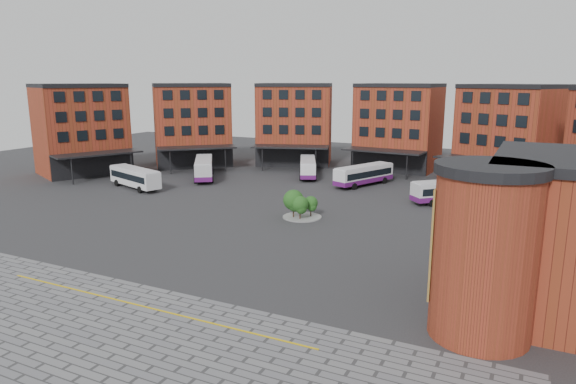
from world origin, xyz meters
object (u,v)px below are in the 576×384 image
at_px(tree_island, 299,204).
at_px(bus_d, 364,175).
at_px(bus_e, 451,191).
at_px(bus_a, 135,176).
at_px(bus_f, 536,198).
at_px(bus_b, 204,168).
at_px(blue_car, 481,312).
at_px(bus_c, 308,167).

height_order(tree_island, bus_d, tree_island).
relative_size(tree_island, bus_e, 0.49).
xyz_separation_m(bus_a, bus_f, (51.71, 10.94, -0.13)).
bearing_deg(bus_b, bus_e, -33.48).
height_order(bus_b, bus_f, bus_b).
relative_size(bus_d, bus_e, 1.18).
height_order(bus_d, blue_car, bus_d).
xyz_separation_m(bus_e, bus_f, (9.78, 0.17, 0.06)).
xyz_separation_m(bus_c, blue_car, (30.51, -41.07, -0.96)).
relative_size(bus_c, bus_e, 1.14).
height_order(bus_b, bus_d, bus_b).
bearing_deg(bus_f, bus_a, -114.43).
xyz_separation_m(bus_d, bus_f, (22.99, -5.50, 0.00)).
bearing_deg(bus_b, bus_d, -19.92).
xyz_separation_m(tree_island, bus_d, (0.81, 20.85, -0.08)).
distance_m(tree_island, bus_d, 20.87).
xyz_separation_m(bus_a, blue_car, (49.04, -21.95, -1.12)).
distance_m(bus_b, bus_e, 37.30).
distance_m(bus_b, bus_d, 24.85).
relative_size(tree_island, bus_f, 0.44).
bearing_deg(bus_b, bus_f, -33.41).
bearing_deg(bus_e, bus_d, -156.16).
relative_size(bus_c, bus_d, 0.97).
bearing_deg(bus_f, bus_e, -125.36).
distance_m(bus_c, blue_car, 51.17).
xyz_separation_m(bus_d, blue_car, (20.32, -38.39, -1.00)).
xyz_separation_m(bus_b, blue_car, (44.41, -32.29, -1.11)).
bearing_deg(bus_a, bus_b, -5.30).
distance_m(tree_island, bus_c, 25.33).
relative_size(bus_a, bus_d, 0.99).
height_order(bus_e, bus_f, bus_f).
height_order(bus_d, bus_f, bus_f).
xyz_separation_m(bus_c, bus_d, (10.19, -2.68, 0.04)).
height_order(bus_a, bus_d, bus_d).
xyz_separation_m(tree_island, bus_f, (23.80, 15.35, -0.07)).
xyz_separation_m(bus_b, bus_e, (37.30, 0.44, -0.17)).
distance_m(bus_d, bus_f, 23.64).
height_order(bus_b, bus_e, bus_b).
relative_size(tree_island, bus_d, 0.41).
bearing_deg(bus_d, tree_island, -69.03).
height_order(bus_e, blue_car, bus_e).
bearing_deg(bus_b, bus_c, -1.85).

